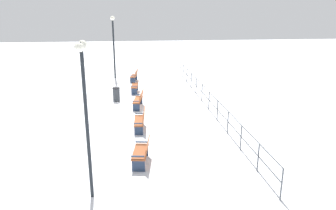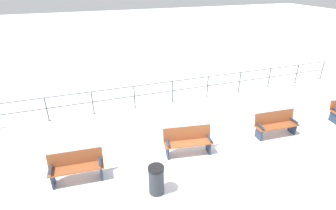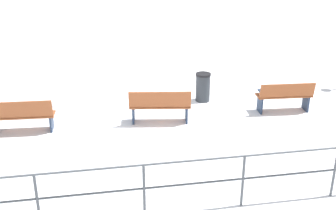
% 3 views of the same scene
% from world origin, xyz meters
% --- Properties ---
extents(ground_plane, '(80.00, 80.00, 0.00)m').
position_xyz_m(ground_plane, '(0.00, 0.00, 0.00)').
color(ground_plane, white).
rests_on(ground_plane, ground).
extents(bench_second, '(0.60, 1.57, 0.91)m').
position_xyz_m(bench_second, '(0.05, -3.54, 0.49)').
color(bench_second, brown).
rests_on(bench_second, ground).
extents(bench_third, '(0.72, 1.67, 0.95)m').
position_xyz_m(bench_third, '(-0.07, 0.01, 0.50)').
color(bench_third, brown).
rests_on(bench_third, ground).
extents(bench_fourth, '(0.60, 1.68, 0.92)m').
position_xyz_m(bench_fourth, '(-0.05, 3.55, 0.48)').
color(bench_fourth, brown).
rests_on(bench_fourth, ground).
extents(waterfront_railing, '(0.05, 20.04, 1.07)m').
position_xyz_m(waterfront_railing, '(-3.97, -0.00, 0.72)').
color(waterfront_railing, '#4C5156').
rests_on(waterfront_railing, ground).
extents(trash_bin, '(0.45, 0.45, 0.86)m').
position_xyz_m(trash_bin, '(1.28, -1.50, 0.43)').
color(trash_bin, '#2D3338').
rests_on(trash_bin, ground).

